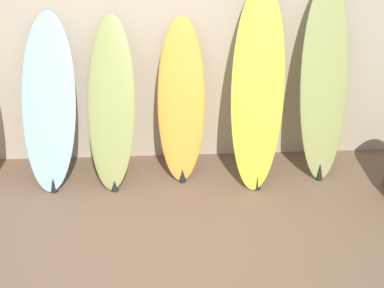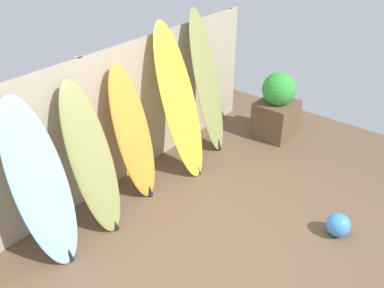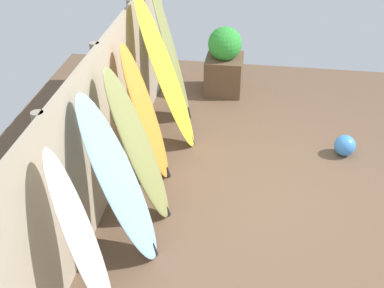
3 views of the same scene
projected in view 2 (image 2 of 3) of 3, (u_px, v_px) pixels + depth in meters
The scene contains 9 objects.
ground at pixel (225, 264), 4.46m from camera, with size 7.68×7.68×0.00m, color brown.
fence_back at pixel (90, 130), 5.09m from camera, with size 6.08×0.11×1.80m.
surfboard_skyblue_1 at pixel (40, 185), 4.23m from camera, with size 0.64×0.75×1.73m.
surfboard_olive_2 at pixel (91, 159), 4.64m from camera, with size 0.57×0.71×1.71m.
surfboard_orange_3 at pixel (133, 134), 5.16m from camera, with size 0.53×0.58×1.67m.
surfboard_yellow_4 at pixel (179, 103), 5.55m from camera, with size 0.62×0.82×2.00m.
surfboard_olive_5 at pixel (207, 84), 6.04m from camera, with size 0.51×0.58×2.04m.
planter_box at pixel (277, 107), 6.59m from camera, with size 0.61×0.55×1.03m.
beach_ball at pixel (338, 225), 4.78m from camera, with size 0.27×0.27×0.27m, color #3F8CE5.
Camera 2 is at (-2.70, -1.74, 3.36)m, focal length 40.00 mm.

